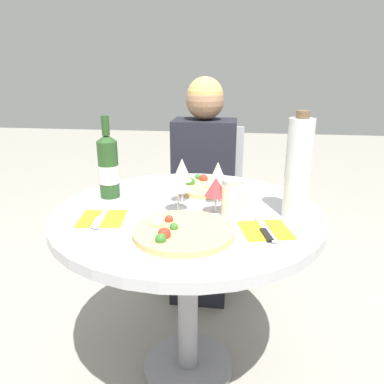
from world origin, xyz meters
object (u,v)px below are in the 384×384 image
(pizza_large, at_px, (181,231))
(tall_carafe, at_px, (298,168))
(dining_table, at_px, (188,237))
(seated_diner, at_px, (203,195))
(chair_behind_diner, at_px, (205,206))
(wine_bottle, at_px, (108,167))

(pizza_large, relative_size, tall_carafe, 0.88)
(dining_table, xyz_separation_m, tall_carafe, (0.37, -0.01, 0.28))
(seated_diner, height_order, pizza_large, seated_diner)
(chair_behind_diner, relative_size, pizza_large, 2.78)
(dining_table, height_order, chair_behind_diner, chair_behind_diner)
(tall_carafe, bearing_deg, pizza_large, -150.89)
(wine_bottle, bearing_deg, tall_carafe, -9.39)
(seated_diner, bearing_deg, dining_table, 91.18)
(dining_table, relative_size, pizza_large, 3.08)
(wine_bottle, height_order, tall_carafe, tall_carafe)
(dining_table, xyz_separation_m, wine_bottle, (-0.33, 0.10, 0.23))
(pizza_large, xyz_separation_m, tall_carafe, (0.36, 0.20, 0.16))
(dining_table, xyz_separation_m, pizza_large, (0.01, -0.22, 0.12))
(chair_behind_diner, relative_size, tall_carafe, 2.43)
(seated_diner, distance_m, tall_carafe, 0.88)
(wine_bottle, relative_size, tall_carafe, 0.89)
(seated_diner, relative_size, tall_carafe, 3.23)
(pizza_large, height_order, tall_carafe, tall_carafe)
(pizza_large, height_order, wine_bottle, wine_bottle)
(tall_carafe, bearing_deg, seated_diner, 118.79)
(pizza_large, xyz_separation_m, wine_bottle, (-0.34, 0.32, 0.11))
(pizza_large, bearing_deg, dining_table, 93.05)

